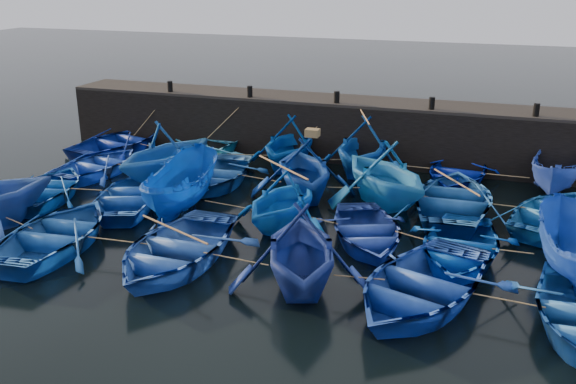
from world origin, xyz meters
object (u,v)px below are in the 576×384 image
(boat_8, at_px, (217,174))
(wooden_crate, at_px, (312,133))
(boat_0, at_px, (120,142))
(boat_13, at_px, (48,188))

(boat_8, relative_size, wooden_crate, 9.81)
(boat_0, bearing_deg, boat_8, 168.38)
(boat_0, height_order, boat_13, boat_0)
(wooden_crate, bearing_deg, boat_0, 162.79)
(boat_13, height_order, wooden_crate, wooden_crate)
(boat_0, relative_size, boat_13, 1.17)
(boat_0, distance_m, boat_13, 6.41)
(boat_8, xyz_separation_m, wooden_crate, (3.99, -0.34, 2.04))
(boat_8, bearing_deg, wooden_crate, -9.70)
(boat_0, distance_m, wooden_crate, 10.82)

